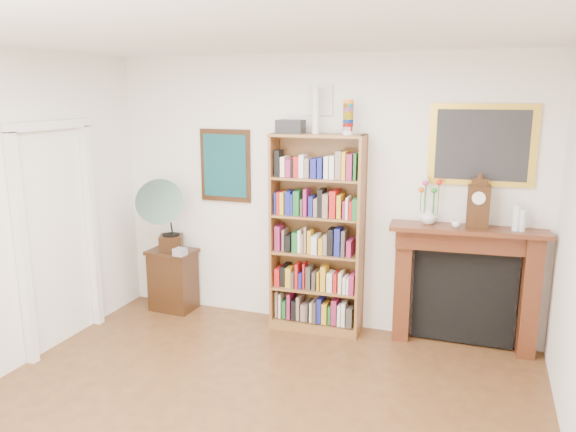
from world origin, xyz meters
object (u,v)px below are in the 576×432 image
object	(u,v)px
side_cabinet	(173,280)
mantel_clock	(478,204)
bottle_left	(517,218)
flower_vase	(429,216)
bottle_right	(522,220)
cd_stack	(180,252)
gramophone	(163,210)
fireplace	(465,276)
bookshelf	(317,223)
teacup	(456,224)

from	to	relation	value
side_cabinet	mantel_clock	world-z (taller)	mantel_clock
side_cabinet	bottle_left	distance (m)	3.67
side_cabinet	flower_vase	xyz separation A→B (m)	(2.77, 0.06, 0.93)
mantel_clock	bottle_right	bearing A→B (deg)	0.72
cd_stack	flower_vase	size ratio (longest dim) A/B	0.75
gramophone	cd_stack	xyz separation A→B (m)	(0.24, -0.08, -0.43)
bottle_left	bottle_right	world-z (taller)	bottle_left
gramophone	cd_stack	distance (m)	0.49
fireplace	cd_stack	world-z (taller)	fireplace
flower_vase	bottle_left	size ratio (longest dim) A/B	0.67
bookshelf	fireplace	size ratio (longest dim) A/B	1.61
teacup	bookshelf	bearing A→B (deg)	179.05
teacup	gramophone	bearing A→B (deg)	-178.64
gramophone	teacup	world-z (taller)	gramophone
mantel_clock	gramophone	bearing A→B (deg)	-179.47
side_cabinet	cd_stack	distance (m)	0.46
gramophone	bottle_left	bearing A→B (deg)	-22.83
side_cabinet	teacup	bearing A→B (deg)	2.59
fireplace	bottle_right	xyz separation A→B (m)	(0.45, -0.05, 0.59)
side_cabinet	mantel_clock	xyz separation A→B (m)	(3.21, 0.03, 1.08)
bookshelf	teacup	size ratio (longest dim) A/B	27.88
bookshelf	fireplace	world-z (taller)	bookshelf
fireplace	flower_vase	xyz separation A→B (m)	(-0.37, -0.04, 0.57)
fireplace	teacup	bearing A→B (deg)	-140.96
teacup	bottle_left	world-z (taller)	bottle_left
bookshelf	teacup	world-z (taller)	bookshelf
fireplace	bottle_right	size ratio (longest dim) A/B	7.24
flower_vase	bottle_right	world-z (taller)	bottle_right
cd_stack	bottle_left	distance (m)	3.40
fireplace	teacup	distance (m)	0.55
side_cabinet	teacup	distance (m)	3.15
fireplace	teacup	size ratio (longest dim) A/B	17.28
teacup	side_cabinet	bearing A→B (deg)	179.93
mantel_clock	bottle_left	bearing A→B (deg)	1.29
gramophone	mantel_clock	world-z (taller)	mantel_clock
gramophone	teacup	size ratio (longest dim) A/B	9.88
side_cabinet	cd_stack	size ratio (longest dim) A/B	5.80
flower_vase	fireplace	bearing A→B (deg)	5.73
fireplace	bottle_right	distance (m)	0.75
mantel_clock	bottle_left	size ratio (longest dim) A/B	1.93
teacup	cd_stack	bearing A→B (deg)	-176.97
mantel_clock	teacup	size ratio (longest dim) A/B	5.54
mantel_clock	bookshelf	bearing A→B (deg)	179.14
bookshelf	bottle_right	bearing A→B (deg)	-1.59
bookshelf	mantel_clock	xyz separation A→B (m)	(1.53, 0.01, 0.29)
fireplace	cd_stack	bearing A→B (deg)	-179.66
fireplace	bottle_left	xyz separation A→B (m)	(0.41, -0.05, 0.61)
gramophone	mantel_clock	bearing A→B (deg)	-22.90
side_cabinet	cd_stack	bearing A→B (deg)	-35.80
cd_stack	teacup	distance (m)	2.88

